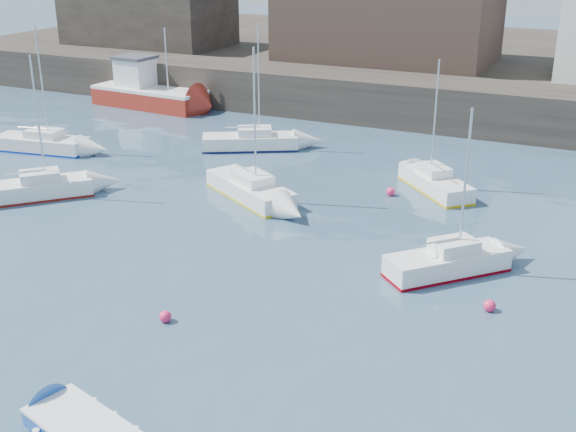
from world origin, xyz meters
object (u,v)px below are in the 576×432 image
at_px(fishing_boat, 148,91).
at_px(buoy_near, 166,321).
at_px(sailboat_c, 448,262).
at_px(buoy_far, 391,195).
at_px(sailboat_b, 250,189).
at_px(sailboat_h, 251,141).
at_px(sailboat_f, 435,182).
at_px(sailboat_a, 36,188).
at_px(buoy_mid, 489,311).
at_px(sailboat_e, 42,143).

relative_size(fishing_boat, buoy_near, 22.08).
xyz_separation_m(sailboat_c, buoy_far, (-4.68, 7.54, -0.49)).
height_order(fishing_boat, sailboat_c, sailboat_c).
relative_size(fishing_boat, sailboat_b, 1.23).
xyz_separation_m(fishing_boat, buoy_far, (22.72, -11.35, -1.14)).
height_order(sailboat_c, sailboat_h, sailboat_h).
bearing_deg(sailboat_f, sailboat_b, -148.13).
xyz_separation_m(sailboat_a, sailboat_b, (9.53, 4.50, -0.01)).
bearing_deg(sailboat_a, buoy_near, -30.49).
xyz_separation_m(buoy_mid, buoy_far, (-6.72, 9.85, 0.00)).
bearing_deg(sailboat_h, sailboat_e, -152.49).
bearing_deg(sailboat_h, sailboat_c, -38.66).
distance_m(sailboat_b, buoy_near, 12.39).
xyz_separation_m(sailboat_c, sailboat_f, (-2.90, 9.18, -0.03)).
distance_m(sailboat_h, buoy_mid, 22.16).
bearing_deg(fishing_boat, buoy_far, -26.55).
bearing_deg(buoy_near, sailboat_a, 149.51).
distance_m(sailboat_b, sailboat_f, 9.34).
relative_size(sailboat_c, sailboat_e, 0.87).
bearing_deg(sailboat_a, fishing_boat, 110.18).
height_order(buoy_mid, buoy_far, buoy_far).
distance_m(sailboat_a, buoy_near, 14.74).
xyz_separation_m(sailboat_e, buoy_far, (21.33, 1.37, -0.48)).
xyz_separation_m(fishing_boat, sailboat_a, (7.04, -19.15, -0.65)).
height_order(sailboat_b, buoy_near, sailboat_b).
relative_size(sailboat_b, sailboat_f, 1.13).
height_order(fishing_boat, sailboat_e, sailboat_e).
bearing_deg(buoy_far, sailboat_e, -176.31).
height_order(fishing_boat, sailboat_h, sailboat_h).
relative_size(sailboat_b, buoy_mid, 17.11).
bearing_deg(sailboat_f, buoy_near, -105.76).
distance_m(buoy_near, buoy_mid, 11.12).
relative_size(sailboat_h, buoy_near, 17.84).
height_order(fishing_boat, sailboat_b, sailboat_b).
bearing_deg(sailboat_e, buoy_far, 3.69).
relative_size(sailboat_f, buoy_mid, 15.11).
relative_size(sailboat_a, sailboat_c, 1.08).
relative_size(sailboat_a, buoy_mid, 16.05).
bearing_deg(sailboat_e, sailboat_f, 7.41).
bearing_deg(sailboat_a, sailboat_f, 28.38).
height_order(sailboat_e, sailboat_h, sailboat_e).
relative_size(fishing_boat, sailboat_a, 1.31).
bearing_deg(sailboat_f, sailboat_a, -151.62).
bearing_deg(sailboat_e, sailboat_b, -7.23).
height_order(sailboat_b, sailboat_h, sailboat_b).
bearing_deg(fishing_boat, sailboat_a, -69.82).
height_order(sailboat_a, sailboat_e, sailboat_e).
bearing_deg(buoy_mid, sailboat_h, 139.97).
bearing_deg(sailboat_a, buoy_mid, -5.23).
bearing_deg(sailboat_b, sailboat_a, -154.72).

